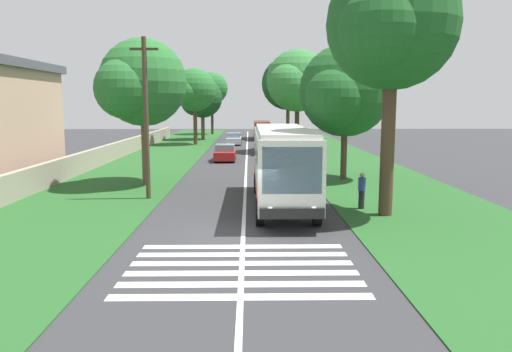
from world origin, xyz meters
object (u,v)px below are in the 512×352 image
(trailing_car_0, at_px, (225,153))
(trailing_minibus_0, at_px, (262,129))
(trailing_car_3, at_px, (234,139))
(roadside_tree_right_1, at_px, (388,28))
(trailing_car_1, at_px, (263,147))
(roadside_tree_left_3, at_px, (211,89))
(utility_pole, at_px, (146,116))
(pedestrian, at_px, (362,190))
(roadside_tree_left_2, at_px, (194,91))
(coach_bus, at_px, (282,162))
(roadside_tree_left_1, at_px, (141,85))
(roadside_tree_right_2, at_px, (296,82))
(roadside_tree_right_0, at_px, (287,85))
(roadside_tree_right_3, at_px, (343,93))
(roadside_tree_left_0, at_px, (201,99))
(trailing_car_2, at_px, (266,142))

(trailing_car_0, distance_m, trailing_minibus_0, 25.52)
(trailing_car_3, relative_size, roadside_tree_right_1, 0.39)
(trailing_car_1, bearing_deg, trailing_car_3, 15.84)
(trailing_car_3, relative_size, roadside_tree_left_3, 0.44)
(utility_pole, xyz_separation_m, pedestrian, (-2.68, -10.41, -3.33))
(roadside_tree_left_2, xyz_separation_m, pedestrian, (-37.32, -11.75, -5.46))
(coach_bus, bearing_deg, trailing_car_3, 5.35)
(trailing_car_1, xyz_separation_m, roadside_tree_right_1, (-27.09, -4.44, 7.33))
(utility_pole, bearing_deg, trailing_minibus_0, -9.22)
(roadside_tree_left_1, bearing_deg, utility_pole, -165.83)
(pedestrian, bearing_deg, coach_bus, 76.56)
(roadside_tree_left_1, relative_size, roadside_tree_right_1, 0.79)
(trailing_car_0, relative_size, roadside_tree_right_2, 0.42)
(roadside_tree_left_1, xyz_separation_m, roadside_tree_right_1, (-8.40, -12.18, 2.06))
(trailing_car_1, distance_m, roadside_tree_left_3, 33.43)
(trailing_car_1, distance_m, trailing_minibus_0, 19.52)
(roadside_tree_right_0, distance_m, pedestrian, 48.66)
(coach_bus, distance_m, roadside_tree_right_2, 28.20)
(trailing_minibus_0, bearing_deg, roadside_tree_right_0, -51.33)
(trailing_minibus_0, relative_size, roadside_tree_right_1, 0.55)
(trailing_minibus_0, bearing_deg, roadside_tree_right_2, -169.98)
(roadside_tree_left_3, bearing_deg, trailing_car_1, -166.75)
(roadside_tree_right_2, bearing_deg, trailing_minibus_0, 10.02)
(coach_bus, distance_m, utility_pole, 7.31)
(trailing_minibus_0, distance_m, roadside_tree_right_0, 7.51)
(roadside_tree_left_1, relative_size, pedestrian, 5.10)
(roadside_tree_right_3, bearing_deg, roadside_tree_left_2, 23.92)
(roadside_tree_right_3, height_order, pedestrian, roadside_tree_right_3)
(roadside_tree_left_0, height_order, roadside_tree_left_2, roadside_tree_left_2)
(roadside_tree_right_1, bearing_deg, roadside_tree_right_2, 2.16)
(roadside_tree_left_0, height_order, roadside_tree_left_1, roadside_tree_left_1)
(roadside_tree_right_2, relative_size, utility_pole, 1.27)
(trailing_minibus_0, bearing_deg, pedestrian, -175.61)
(roadside_tree_left_2, bearing_deg, pedestrian, -162.52)
(roadside_tree_left_1, height_order, roadside_tree_right_0, roadside_tree_right_0)
(coach_bus, height_order, trailing_car_2, coach_bus)
(coach_bus, distance_m, roadside_tree_left_0, 45.62)
(trailing_car_1, distance_m, pedestrian, 26.15)
(trailing_car_2, relative_size, utility_pole, 0.53)
(trailing_car_1, xyz_separation_m, roadside_tree_left_0, (19.78, 7.92, 4.84))
(pedestrian, bearing_deg, roadside_tree_right_3, -4.56)
(roadside_tree_right_3, bearing_deg, roadside_tree_left_1, 99.22)
(roadside_tree_left_2, relative_size, pedestrian, 5.34)
(trailing_car_1, bearing_deg, roadside_tree_right_0, -9.85)
(trailing_car_0, height_order, trailing_car_2, same)
(roadside_tree_right_2, xyz_separation_m, pedestrian, (-28.47, -0.49, -6.11))
(roadside_tree_left_2, distance_m, roadside_tree_right_2, 14.34)
(roadside_tree_left_1, height_order, pedestrian, roadside_tree_left_1)
(trailing_car_1, relative_size, trailing_car_2, 1.00)
(trailing_minibus_0, height_order, utility_pole, utility_pole)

